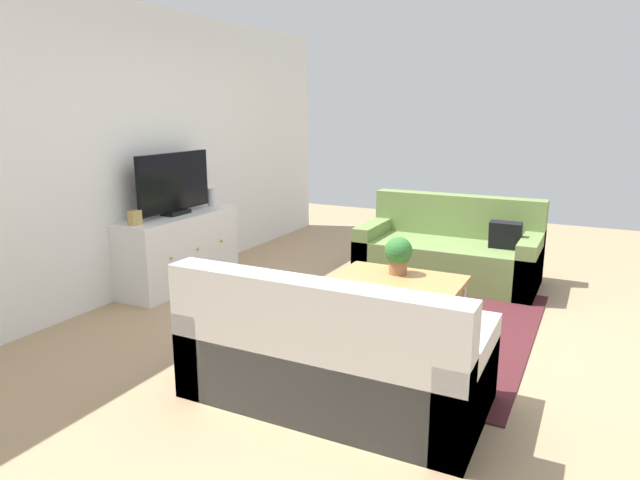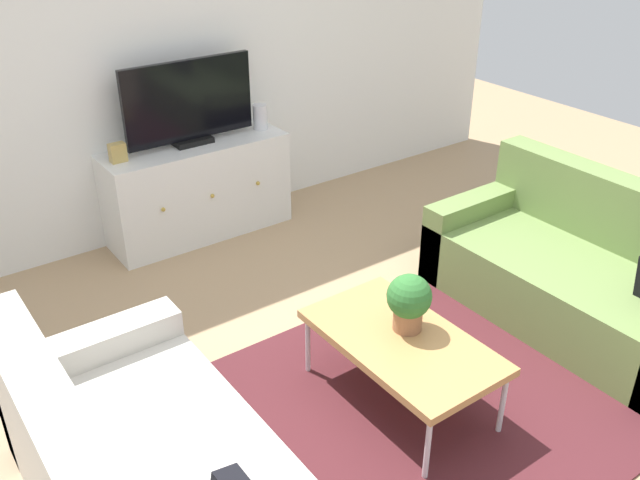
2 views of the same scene
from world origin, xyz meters
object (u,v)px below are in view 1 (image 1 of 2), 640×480
(flat_screen_tv, at_px, (174,184))
(tv_console, at_px, (180,250))
(couch_left_side, at_px, (330,361))
(glass_vase, at_px, (213,197))
(potted_plant, at_px, (398,254))
(mantel_clock, at_px, (135,218))
(couch_right_side, at_px, (450,253))
(coffee_table, at_px, (400,280))

(flat_screen_tv, bearing_deg, tv_console, -90.00)
(couch_left_side, bearing_deg, flat_screen_tv, 58.74)
(flat_screen_tv, distance_m, glass_vase, 0.60)
(couch_left_side, bearing_deg, potted_plant, 3.70)
(mantel_clock, bearing_deg, flat_screen_tv, 2.02)
(tv_console, bearing_deg, mantel_clock, 180.00)
(potted_plant, height_order, mantel_clock, mantel_clock)
(couch_right_side, height_order, glass_vase, glass_vase)
(couch_right_side, relative_size, potted_plant, 5.72)
(glass_vase, bearing_deg, flat_screen_tv, 177.98)
(potted_plant, height_order, flat_screen_tv, flat_screen_tv)
(couch_right_side, distance_m, mantel_clock, 3.14)
(potted_plant, height_order, tv_console, tv_console)
(couch_left_side, height_order, tv_console, couch_left_side)
(tv_console, xyz_separation_m, flat_screen_tv, (0.00, 0.02, 0.66))
(couch_right_side, bearing_deg, mantel_clock, 130.04)
(flat_screen_tv, bearing_deg, potted_plant, -89.13)
(couch_right_side, bearing_deg, couch_left_side, 180.00)
(tv_console, relative_size, glass_vase, 7.20)
(potted_plant, bearing_deg, flat_screen_tv, 90.87)
(coffee_table, height_order, tv_console, tv_console)
(couch_left_side, bearing_deg, coffee_table, 2.09)
(flat_screen_tv, relative_size, mantel_clock, 7.51)
(tv_console, distance_m, mantel_clock, 0.71)
(coffee_table, xyz_separation_m, glass_vase, (0.60, 2.32, 0.44))
(couch_left_side, height_order, couch_right_side, same)
(couch_left_side, distance_m, flat_screen_tv, 2.90)
(couch_right_side, height_order, flat_screen_tv, flat_screen_tv)
(couch_right_side, bearing_deg, tv_console, 121.03)
(coffee_table, xyz_separation_m, flat_screen_tv, (0.04, 2.34, 0.65))
(potted_plant, bearing_deg, couch_right_side, -3.95)
(couch_right_side, relative_size, mantel_clock, 13.70)
(tv_console, distance_m, flat_screen_tv, 0.66)
(couch_right_side, bearing_deg, flat_screen_tv, 120.81)
(glass_vase, bearing_deg, couch_right_side, -70.07)
(potted_plant, xyz_separation_m, flat_screen_tv, (-0.03, 2.30, 0.44))
(coffee_table, relative_size, glass_vase, 5.36)
(flat_screen_tv, relative_size, glass_vase, 5.11)
(coffee_table, height_order, mantel_clock, mantel_clock)
(couch_right_side, bearing_deg, potted_plant, 176.05)
(tv_console, xyz_separation_m, glass_vase, (0.57, 0.00, 0.46))
(couch_left_side, xyz_separation_m, potted_plant, (1.49, 0.10, 0.30))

